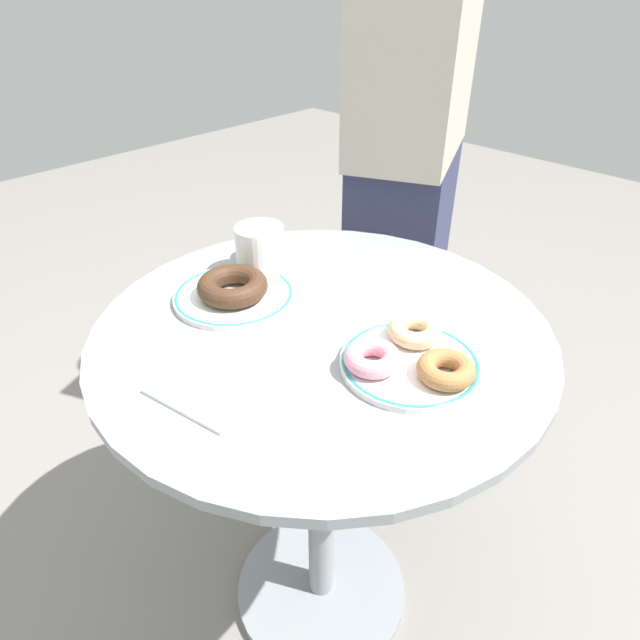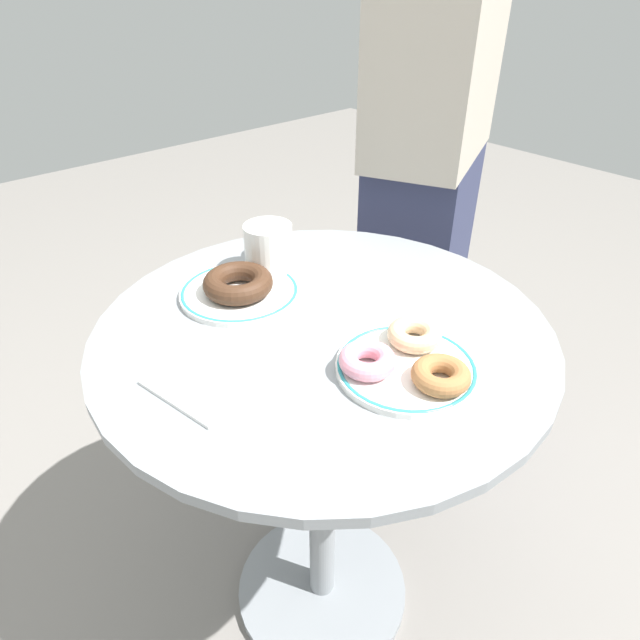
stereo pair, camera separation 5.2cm
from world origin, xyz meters
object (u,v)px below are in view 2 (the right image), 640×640
(cafe_table, at_px, (322,433))
(paper_napkin, at_px, (206,384))
(donut_pink_frosted, at_px, (367,360))
(donut_cinnamon, at_px, (441,375))
(donut_glazed, at_px, (414,335))
(coffee_mug, at_px, (269,248))
(plate_left, at_px, (240,292))
(donut_chocolate, at_px, (238,283))
(plate_right, at_px, (406,367))
(person_figure, at_px, (425,186))

(cafe_table, height_order, paper_napkin, paper_napkin)
(donut_pink_frosted, bearing_deg, cafe_table, 164.73)
(cafe_table, xyz_separation_m, donut_cinnamon, (0.22, 0.01, 0.27))
(donut_glazed, xyz_separation_m, coffee_mug, (-0.34, -0.01, 0.02))
(plate_left, relative_size, donut_chocolate, 1.73)
(donut_cinnamon, relative_size, donut_glazed, 1.00)
(plate_left, distance_m, plate_right, 0.34)
(plate_right, bearing_deg, donut_pink_frosted, -123.70)
(plate_left, height_order, donut_chocolate, donut_chocolate)
(donut_cinnamon, bearing_deg, donut_chocolate, -170.23)
(donut_chocolate, bearing_deg, person_figure, 99.53)
(plate_right, relative_size, donut_pink_frosted, 2.50)
(cafe_table, distance_m, donut_pink_frosted, 0.30)
(donut_pink_frosted, height_order, person_figure, person_figure)
(coffee_mug, bearing_deg, cafe_table, -12.81)
(paper_napkin, bearing_deg, plate_right, 55.11)
(plate_right, relative_size, coffee_mug, 1.74)
(cafe_table, height_order, person_figure, person_figure)
(donut_glazed, xyz_separation_m, donut_pink_frosted, (-0.00, -0.10, 0.00))
(plate_left, bearing_deg, person_figure, 99.04)
(cafe_table, xyz_separation_m, paper_napkin, (0.00, -0.22, 0.24))
(donut_chocolate, distance_m, coffee_mug, 0.11)
(plate_right, distance_m, paper_napkin, 0.28)
(cafe_table, distance_m, paper_napkin, 0.33)
(plate_left, distance_m, paper_napkin, 0.24)
(donut_chocolate, bearing_deg, coffee_mug, 112.57)
(plate_left, relative_size, coffee_mug, 1.79)
(donut_chocolate, distance_m, donut_cinnamon, 0.39)
(donut_pink_frosted, xyz_separation_m, paper_napkin, (-0.13, -0.18, -0.02))
(donut_glazed, relative_size, paper_napkin, 0.56)
(donut_chocolate, bearing_deg, plate_left, 137.93)
(cafe_table, bearing_deg, donut_pink_frosted, -15.27)
(donut_cinnamon, xyz_separation_m, paper_napkin, (-0.22, -0.24, -0.02))
(cafe_table, xyz_separation_m, plate_left, (-0.17, -0.05, 0.25))
(paper_napkin, bearing_deg, plate_left, 134.26)
(donut_cinnamon, bearing_deg, plate_left, -171.20)
(person_figure, bearing_deg, donut_glazed, -51.90)
(donut_cinnamon, distance_m, paper_napkin, 0.32)
(paper_napkin, relative_size, person_figure, 0.09)
(coffee_mug, relative_size, person_figure, 0.07)
(plate_left, height_order, coffee_mug, coffee_mug)
(coffee_mug, bearing_deg, donut_cinnamon, -4.29)
(donut_cinnamon, xyz_separation_m, coffee_mug, (-0.42, 0.03, 0.02))
(plate_left, height_order, donut_glazed, donut_glazed)
(donut_cinnamon, xyz_separation_m, donut_pink_frosted, (-0.09, -0.05, 0.00))
(donut_cinnamon, relative_size, donut_pink_frosted, 1.00)
(donut_cinnamon, height_order, coffee_mug, coffee_mug)
(donut_chocolate, height_order, donut_cinnamon, donut_chocolate)
(donut_pink_frosted, bearing_deg, coffee_mug, 166.20)
(plate_right, relative_size, person_figure, 0.13)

